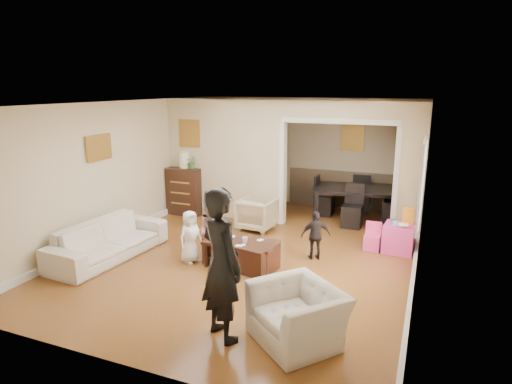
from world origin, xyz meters
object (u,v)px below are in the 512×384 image
at_px(armchair_front, 297,315).
at_px(adult_person, 221,265).
at_px(coffee_table, 241,253).
at_px(dining_table, 357,203).
at_px(play_table, 399,238).
at_px(child_kneel_a, 190,237).
at_px(coffee_cup, 245,240).
at_px(table_lamp, 184,160).
at_px(child_kneel_b, 211,228).
at_px(cyan_cup, 394,223).
at_px(armchair_back, 257,214).
at_px(dresser, 185,191).
at_px(child_toddler, 316,235).
at_px(sofa, 108,240).

height_order(armchair_front, adult_person, adult_person).
xyz_separation_m(coffee_table, dining_table, (1.32, 3.39, 0.13)).
distance_m(play_table, child_kneel_a, 3.66).
bearing_deg(coffee_cup, child_kneel_a, -173.99).
bearing_deg(table_lamp, child_kneel_b, -49.44).
distance_m(cyan_cup, adult_person, 3.91).
height_order(armchair_back, dresser, dresser).
distance_m(table_lamp, child_kneel_b, 2.73).
height_order(dining_table, child_toddler, child_toddler).
bearing_deg(dresser, child_toddler, -24.04).
distance_m(coffee_cup, dining_table, 3.65).
xyz_separation_m(armchair_front, play_table, (0.87, 3.35, -0.07)).
bearing_deg(dresser, armchair_front, -45.95).
bearing_deg(armchair_front, armchair_back, 158.02).
height_order(sofa, play_table, sofa).
xyz_separation_m(sofa, child_kneel_a, (1.40, 0.36, 0.13)).
bearing_deg(coffee_table, child_kneel_b, 156.80).
bearing_deg(armchair_back, sofa, 57.66).
height_order(armchair_back, coffee_cup, armchair_back).
height_order(coffee_table, coffee_cup, coffee_cup).
distance_m(armchair_front, coffee_cup, 2.16).
relative_size(sofa, play_table, 4.14).
bearing_deg(adult_person, coffee_cup, -43.13).
bearing_deg(dresser, coffee_table, -43.62).
distance_m(armchair_front, dining_table, 5.10).
relative_size(dining_table, child_kneel_b, 2.09).
height_order(sofa, table_lamp, table_lamp).
distance_m(sofa, armchair_back, 2.97).
bearing_deg(coffee_table, child_toddler, 35.54).
bearing_deg(child_toddler, dining_table, -124.17).
height_order(adult_person, child_kneel_a, adult_person).
distance_m(armchair_back, child_toddler, 1.88).
bearing_deg(coffee_table, adult_person, -72.11).
height_order(dresser, adult_person, adult_person).
height_order(cyan_cup, child_toddler, child_toddler).
bearing_deg(dining_table, child_toddler, -107.12).
bearing_deg(armchair_back, coffee_table, 108.71).
bearing_deg(play_table, coffee_table, -145.00).
distance_m(play_table, cyan_cup, 0.31).
height_order(coffee_table, adult_person, adult_person).
height_order(armchair_back, child_kneel_b, child_kneel_b).
xyz_separation_m(armchair_front, child_kneel_a, (-2.32, 1.57, 0.12)).
relative_size(table_lamp, dining_table, 0.18).
distance_m(dresser, dining_table, 3.89).
distance_m(armchair_front, adult_person, 1.05).
bearing_deg(armchair_back, cyan_cup, 178.89).
relative_size(coffee_table, cyan_cup, 14.52).
height_order(coffee_cup, play_table, coffee_cup).
xyz_separation_m(coffee_table, child_toddler, (1.05, 0.75, 0.21)).
relative_size(dresser, cyan_cup, 13.38).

